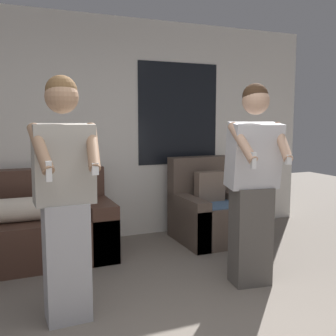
# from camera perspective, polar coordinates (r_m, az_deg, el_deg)

# --- Properties ---
(wall_back) EXTENTS (6.00, 0.07, 2.70)m
(wall_back) POSITION_cam_1_polar(r_m,az_deg,el_deg) (4.83, -10.76, 5.47)
(wall_back) COLOR silver
(wall_back) RESTS_ON ground_plane
(couch) EXTENTS (1.82, 0.87, 0.94)m
(couch) POSITION_cam_1_polar(r_m,az_deg,el_deg) (4.40, -20.26, -8.44)
(couch) COLOR #472D23
(couch) RESTS_ON ground_plane
(armchair) EXTENTS (0.83, 0.85, 1.01)m
(armchair) POSITION_cam_1_polar(r_m,az_deg,el_deg) (4.89, 6.11, -6.46)
(armchair) COLOR brown
(armchair) RESTS_ON ground_plane
(person_left) EXTENTS (0.49, 0.47, 1.78)m
(person_left) POSITION_cam_1_polar(r_m,az_deg,el_deg) (2.91, -14.72, -4.21)
(person_left) COLOR #B2B2B7
(person_left) RESTS_ON ground_plane
(person_right) EXTENTS (0.50, 0.53, 1.78)m
(person_right) POSITION_cam_1_polar(r_m,az_deg,el_deg) (3.53, 12.22, -2.29)
(person_right) COLOR #56514C
(person_right) RESTS_ON ground_plane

